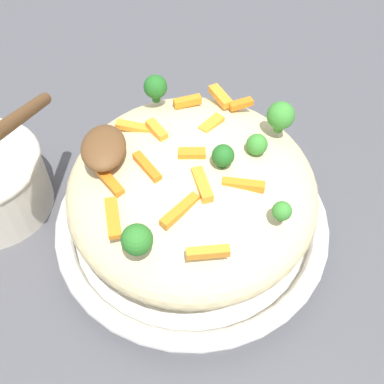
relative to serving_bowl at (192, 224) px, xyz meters
The scene contains 24 objects.
ground_plane 0.02m from the serving_bowl, ahead, with size 2.40×2.40×0.00m, color #4C4C51.
serving_bowl is the anchor object (origin of this frame).
pasta_mound 0.06m from the serving_bowl, ahead, with size 0.25×0.24×0.09m, color beige.
carrot_piece_0 0.12m from the serving_bowl, 42.56° to the left, with size 0.03×0.01×0.01m, color orange.
carrot_piece_1 0.12m from the serving_bowl, 167.15° to the left, with size 0.04×0.01×0.01m, color orange.
carrot_piece_2 0.11m from the serving_bowl, 26.33° to the right, with size 0.03×0.01×0.01m, color orange.
carrot_piece_3 0.13m from the serving_bowl, 104.64° to the left, with size 0.04×0.01×0.01m, color orange.
carrot_piece_4 0.11m from the serving_bowl, 169.18° to the right, with size 0.03×0.01×0.01m, color orange.
carrot_piece_5 0.12m from the serving_bowl, 49.30° to the left, with size 0.04×0.01×0.01m, color orange.
carrot_piece_6 0.11m from the serving_bowl, 53.87° to the left, with size 0.02×0.01×0.01m, color orange.
carrot_piece_7 0.14m from the serving_bowl, 21.76° to the right, with size 0.03×0.01×0.01m, color orange.
carrot_piece_8 0.14m from the serving_bowl, 36.36° to the right, with size 0.02×0.01×0.01m, color orange.
carrot_piece_9 0.14m from the serving_bowl, 131.65° to the left, with size 0.04×0.01×0.01m, color orange.
carrot_piece_10 0.14m from the serving_bowl, behind, with size 0.03×0.01×0.01m, color orange.
carrot_piece_11 0.11m from the serving_bowl, 105.49° to the left, with size 0.04×0.01×0.01m, color orange.
carrot_piece_12 0.12m from the serving_bowl, 128.85° to the right, with size 0.04×0.01×0.01m, color orange.
carrot_piece_13 0.13m from the serving_bowl, ahead, with size 0.03×0.01×0.01m, color orange.
broccoli_floret_0 0.15m from the serving_bowl, 135.03° to the right, with size 0.02×0.02×0.02m.
broccoli_floret_1 0.15m from the serving_bowl, 19.85° to the left, with size 0.02×0.02×0.03m.
broccoli_floret_2 0.12m from the serving_bowl, 115.98° to the right, with size 0.02×0.02×0.02m.
broccoli_floret_3 0.13m from the serving_bowl, 84.63° to the right, with size 0.02×0.02×0.02m.
broccoli_floret_4 0.15m from the serving_bowl, 152.97° to the left, with size 0.02×0.02×0.03m.
broccoli_floret_5 0.15m from the serving_bowl, 67.03° to the right, with size 0.03×0.03×0.03m.
serving_spoon 0.16m from the serving_bowl, 84.49° to the left, with size 0.14×0.10×0.08m.
Camera 1 is at (-0.28, 0.02, 0.43)m, focal length 43.54 mm.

